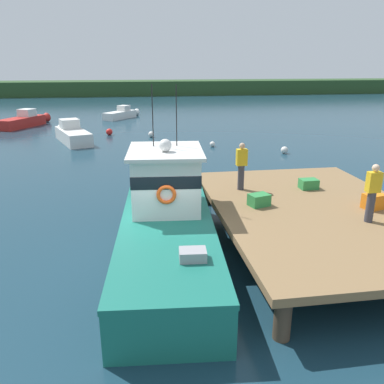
{
  "coord_description": "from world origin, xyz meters",
  "views": [
    {
      "loc": [
        -0.63,
        -10.53,
        5.38
      ],
      "look_at": [
        1.2,
        1.49,
        1.4
      ],
      "focal_mm": 36.99,
      "sensor_mm": 36.0,
      "label": 1
    }
  ],
  "objects_px": {
    "main_fishing_boat": "(167,222)",
    "deckhand_by_the_boat": "(241,165)",
    "crate_single_by_cleat": "(309,184)",
    "crate_stack_near_edge": "(374,201)",
    "deckhand_further_back": "(372,192)",
    "moored_boat_outer_mooring": "(25,121)",
    "mooring_buoy_spare_mooring": "(284,150)",
    "mooring_buoy_inshore": "(151,134)",
    "moored_boat_far_left": "(122,114)",
    "mooring_buoy_channel_marker": "(212,144)",
    "moored_boat_far_right": "(72,134)",
    "mooring_buoy_outer": "(109,132)",
    "crate_single_far": "(259,200)"
  },
  "relations": [
    {
      "from": "main_fishing_boat",
      "to": "deckhand_by_the_boat",
      "type": "distance_m",
      "value": 3.61
    },
    {
      "from": "crate_single_by_cleat",
      "to": "crate_stack_near_edge",
      "type": "height_order",
      "value": "crate_stack_near_edge"
    },
    {
      "from": "crate_single_by_cleat",
      "to": "deckhand_by_the_boat",
      "type": "xyz_separation_m",
      "value": [
        -2.36,
        0.27,
        0.69
      ]
    },
    {
      "from": "deckhand_further_back",
      "to": "moored_boat_outer_mooring",
      "type": "height_order",
      "value": "deckhand_further_back"
    },
    {
      "from": "crate_stack_near_edge",
      "to": "mooring_buoy_spare_mooring",
      "type": "relative_size",
      "value": 1.36
    },
    {
      "from": "crate_single_by_cleat",
      "to": "mooring_buoy_inshore",
      "type": "height_order",
      "value": "crate_single_by_cleat"
    },
    {
      "from": "deckhand_further_back",
      "to": "moored_boat_far_left",
      "type": "height_order",
      "value": "deckhand_further_back"
    },
    {
      "from": "mooring_buoy_channel_marker",
      "to": "crate_stack_near_edge",
      "type": "bearing_deg",
      "value": -83.5
    },
    {
      "from": "crate_single_by_cleat",
      "to": "mooring_buoy_channel_marker",
      "type": "distance_m",
      "value": 13.4
    },
    {
      "from": "moored_boat_far_right",
      "to": "mooring_buoy_channel_marker",
      "type": "bearing_deg",
      "value": -19.54
    },
    {
      "from": "crate_stack_near_edge",
      "to": "mooring_buoy_spare_mooring",
      "type": "bearing_deg",
      "value": 80.03
    },
    {
      "from": "deckhand_by_the_boat",
      "to": "deckhand_further_back",
      "type": "relative_size",
      "value": 1.0
    },
    {
      "from": "deckhand_by_the_boat",
      "to": "mooring_buoy_channel_marker",
      "type": "relative_size",
      "value": 4.49
    },
    {
      "from": "mooring_buoy_channel_marker",
      "to": "mooring_buoy_spare_mooring",
      "type": "distance_m",
      "value": 4.84
    },
    {
      "from": "deckhand_by_the_boat",
      "to": "deckhand_further_back",
      "type": "height_order",
      "value": "same"
    },
    {
      "from": "main_fishing_boat",
      "to": "mooring_buoy_outer",
      "type": "xyz_separation_m",
      "value": [
        -2.64,
        20.8,
        -0.75
      ]
    },
    {
      "from": "crate_stack_near_edge",
      "to": "crate_single_far",
      "type": "height_order",
      "value": "crate_stack_near_edge"
    },
    {
      "from": "crate_single_by_cleat",
      "to": "moored_boat_outer_mooring",
      "type": "bearing_deg",
      "value": 121.97
    },
    {
      "from": "crate_stack_near_edge",
      "to": "crate_single_far",
      "type": "bearing_deg",
      "value": 167.15
    },
    {
      "from": "mooring_buoy_spare_mooring",
      "to": "mooring_buoy_inshore",
      "type": "xyz_separation_m",
      "value": [
        -7.9,
        6.95,
        0.0
      ]
    },
    {
      "from": "deckhand_further_back",
      "to": "mooring_buoy_outer",
      "type": "xyz_separation_m",
      "value": [
        -8.11,
        22.09,
        -1.8
      ]
    },
    {
      "from": "main_fishing_boat",
      "to": "mooring_buoy_outer",
      "type": "relative_size",
      "value": 19.5
    },
    {
      "from": "crate_stack_near_edge",
      "to": "deckhand_by_the_boat",
      "type": "height_order",
      "value": "deckhand_by_the_boat"
    },
    {
      "from": "deckhand_by_the_boat",
      "to": "mooring_buoy_channel_marker",
      "type": "xyz_separation_m",
      "value": [
        1.68,
        13.06,
        -1.88
      ]
    },
    {
      "from": "main_fishing_boat",
      "to": "deckhand_further_back",
      "type": "height_order",
      "value": "main_fishing_boat"
    },
    {
      "from": "crate_single_far",
      "to": "main_fishing_boat",
      "type": "bearing_deg",
      "value": -172.07
    },
    {
      "from": "deckhand_further_back",
      "to": "mooring_buoy_channel_marker",
      "type": "relative_size",
      "value": 4.49
    },
    {
      "from": "mooring_buoy_spare_mooring",
      "to": "moored_boat_far_right",
      "type": "bearing_deg",
      "value": 155.8
    },
    {
      "from": "crate_single_by_cleat",
      "to": "mooring_buoy_outer",
      "type": "height_order",
      "value": "crate_single_by_cleat"
    },
    {
      "from": "crate_single_by_cleat",
      "to": "mooring_buoy_spare_mooring",
      "type": "distance_m",
      "value": 11.19
    },
    {
      "from": "deckhand_by_the_boat",
      "to": "deckhand_further_back",
      "type": "distance_m",
      "value": 4.33
    },
    {
      "from": "moored_boat_outer_mooring",
      "to": "crate_single_far",
      "type": "bearing_deg",
      "value": -63.27
    },
    {
      "from": "mooring_buoy_outer",
      "to": "mooring_buoy_channel_marker",
      "type": "bearing_deg",
      "value": -38.66
    },
    {
      "from": "mooring_buoy_channel_marker",
      "to": "mooring_buoy_spare_mooring",
      "type": "xyz_separation_m",
      "value": [
        4.02,
        -2.71,
        0.04
      ]
    },
    {
      "from": "crate_single_by_cleat",
      "to": "crate_single_far",
      "type": "height_order",
      "value": "crate_single_far"
    },
    {
      "from": "moored_boat_outer_mooring",
      "to": "moored_boat_far_left",
      "type": "bearing_deg",
      "value": 27.29
    },
    {
      "from": "mooring_buoy_outer",
      "to": "mooring_buoy_inshore",
      "type": "bearing_deg",
      "value": -24.0
    },
    {
      "from": "moored_boat_far_left",
      "to": "crate_single_far",
      "type": "bearing_deg",
      "value": -81.22
    },
    {
      "from": "crate_single_by_cleat",
      "to": "crate_stack_near_edge",
      "type": "relative_size",
      "value": 1.0
    },
    {
      "from": "main_fishing_boat",
      "to": "mooring_buoy_channel_marker",
      "type": "bearing_deg",
      "value": 73.68
    },
    {
      "from": "mooring_buoy_inshore",
      "to": "crate_single_by_cleat",
      "type": "bearing_deg",
      "value": -75.44
    },
    {
      "from": "deckhand_by_the_boat",
      "to": "mooring_buoy_spare_mooring",
      "type": "xyz_separation_m",
      "value": [
        5.69,
        10.35,
        -1.84
      ]
    },
    {
      "from": "deckhand_by_the_boat",
      "to": "moored_boat_far_right",
      "type": "bearing_deg",
      "value": 115.66
    },
    {
      "from": "moored_boat_outer_mooring",
      "to": "mooring_buoy_outer",
      "type": "bearing_deg",
      "value": -36.34
    },
    {
      "from": "crate_single_by_cleat",
      "to": "mooring_buoy_channel_marker",
      "type": "xyz_separation_m",
      "value": [
        -0.69,
        13.33,
        -1.19
      ]
    },
    {
      "from": "moored_boat_far_right",
      "to": "main_fishing_boat",
      "type": "bearing_deg",
      "value": -74.47
    },
    {
      "from": "moored_boat_outer_mooring",
      "to": "crate_single_by_cleat",
      "type": "bearing_deg",
      "value": -58.03
    },
    {
      "from": "moored_boat_far_left",
      "to": "moored_boat_outer_mooring",
      "type": "xyz_separation_m",
      "value": [
        -8.4,
        -4.33,
        0.08
      ]
    },
    {
      "from": "deckhand_by_the_boat",
      "to": "mooring_buoy_inshore",
      "type": "distance_m",
      "value": 17.53
    },
    {
      "from": "crate_single_far",
      "to": "mooring_buoy_outer",
      "type": "relative_size",
      "value": 1.18
    }
  ]
}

